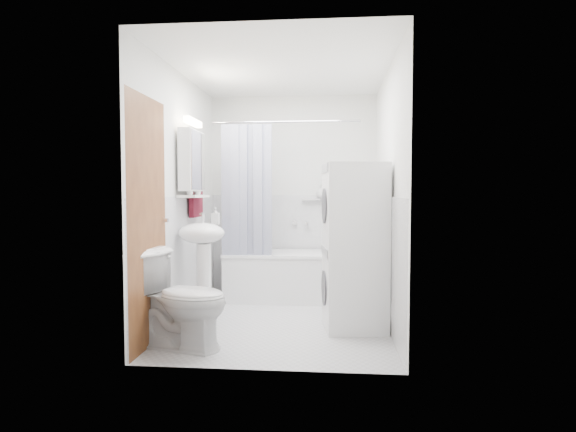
# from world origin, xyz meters

# --- Properties ---
(floor) EXTENTS (2.60, 2.60, 0.00)m
(floor) POSITION_xyz_m (0.00, 0.00, 0.00)
(floor) COLOR silver
(floor) RESTS_ON ground
(room_walls) EXTENTS (2.60, 2.60, 2.60)m
(room_walls) POSITION_xyz_m (0.00, 0.00, 1.49)
(room_walls) COLOR white
(room_walls) RESTS_ON ground
(wainscot) EXTENTS (1.98, 2.58, 2.58)m
(wainscot) POSITION_xyz_m (0.00, 0.29, 0.60)
(wainscot) COLOR white
(wainscot) RESTS_ON ground
(door) EXTENTS (0.05, 2.00, 2.00)m
(door) POSITION_xyz_m (-0.95, -0.55, 1.00)
(door) COLOR brown
(door) RESTS_ON ground
(bathtub) EXTENTS (1.43, 0.68, 0.55)m
(bathtub) POSITION_xyz_m (-0.02, 0.92, 0.30)
(bathtub) COLOR white
(bathtub) RESTS_ON ground
(tub_spout) EXTENTS (0.04, 0.12, 0.04)m
(tub_spout) POSITION_xyz_m (0.18, 1.25, 0.87)
(tub_spout) COLOR silver
(tub_spout) RESTS_ON room_walls
(curtain_rod) EXTENTS (1.61, 0.02, 0.02)m
(curtain_rod) POSITION_xyz_m (-0.02, 0.64, 2.00)
(curtain_rod) COLOR silver
(curtain_rod) RESTS_ON room_walls
(shower_curtain) EXTENTS (0.55, 0.02, 1.45)m
(shower_curtain) POSITION_xyz_m (-0.45, 0.64, 1.25)
(shower_curtain) COLOR #141B48
(shower_curtain) RESTS_ON curtain_rod
(sink) EXTENTS (0.44, 0.37, 1.04)m
(sink) POSITION_xyz_m (-0.75, -0.10, 0.70)
(sink) COLOR white
(sink) RESTS_ON ground
(medicine_cabinet) EXTENTS (0.13, 0.50, 0.71)m
(medicine_cabinet) POSITION_xyz_m (-0.90, 0.10, 1.57)
(medicine_cabinet) COLOR white
(medicine_cabinet) RESTS_ON room_walls
(shelf) EXTENTS (0.18, 0.54, 0.02)m
(shelf) POSITION_xyz_m (-0.89, 0.10, 1.20)
(shelf) COLOR silver
(shelf) RESTS_ON room_walls
(shower_caddy) EXTENTS (0.22, 0.06, 0.02)m
(shower_caddy) POSITION_xyz_m (0.23, 1.24, 1.15)
(shower_caddy) COLOR silver
(shower_caddy) RESTS_ON room_walls
(towel) EXTENTS (0.07, 0.35, 0.85)m
(towel) POSITION_xyz_m (-0.94, 0.35, 1.41)
(towel) COLOR #59121D
(towel) RESTS_ON room_walls
(washer_dryer) EXTENTS (0.60, 0.59, 1.50)m
(washer_dryer) POSITION_xyz_m (0.68, -0.22, 0.75)
(washer_dryer) COLOR white
(washer_dryer) RESTS_ON ground
(toilet) EXTENTS (0.87, 0.63, 0.77)m
(toilet) POSITION_xyz_m (-0.72, -0.88, 0.39)
(toilet) COLOR white
(toilet) RESTS_ON ground
(soap_pump) EXTENTS (0.08, 0.17, 0.08)m
(soap_pump) POSITION_xyz_m (-0.71, 0.25, 0.95)
(soap_pump) COLOR gray
(soap_pump) RESTS_ON sink
(shelf_bottle) EXTENTS (0.07, 0.18, 0.07)m
(shelf_bottle) POSITION_xyz_m (-0.89, -0.05, 1.25)
(shelf_bottle) COLOR gray
(shelf_bottle) RESTS_ON shelf
(shelf_cup) EXTENTS (0.10, 0.09, 0.10)m
(shelf_cup) POSITION_xyz_m (-0.89, 0.22, 1.26)
(shelf_cup) COLOR gray
(shelf_cup) RESTS_ON shelf
(shampoo_a) EXTENTS (0.13, 0.17, 0.13)m
(shampoo_a) POSITION_xyz_m (0.35, 1.24, 1.23)
(shampoo_a) COLOR gray
(shampoo_a) RESTS_ON shower_caddy
(shampoo_b) EXTENTS (0.08, 0.21, 0.08)m
(shampoo_b) POSITION_xyz_m (0.47, 1.24, 1.20)
(shampoo_b) COLOR #265F98
(shampoo_b) RESTS_ON shower_caddy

